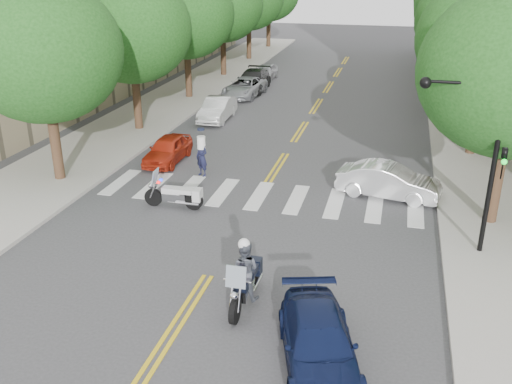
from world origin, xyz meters
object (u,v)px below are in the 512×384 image
(motorcycle_police, at_px, (245,274))
(motorcycle_parked, at_px, (178,195))
(officer_standing, at_px, (202,157))
(sedan_blue, at_px, (319,343))
(convertible, at_px, (389,181))

(motorcycle_police, xyz_separation_m, motorcycle_parked, (-4.21, 5.66, -0.38))
(motorcycle_police, bearing_deg, motorcycle_parked, -53.07)
(motorcycle_police, height_order, officer_standing, motorcycle_police)
(motorcycle_parked, relative_size, sedan_blue, 0.57)
(convertible, relative_size, sedan_blue, 0.98)
(motorcycle_parked, relative_size, officer_standing, 1.35)
(officer_standing, distance_m, sedan_blue, 13.26)
(motorcycle_parked, xyz_separation_m, sedan_blue, (6.60, -7.78, 0.08))
(convertible, bearing_deg, officer_standing, 97.34)
(motorcycle_police, height_order, convertible, motorcycle_police)
(officer_standing, height_order, convertible, officer_standing)
(motorcycle_police, relative_size, officer_standing, 1.43)
(officer_standing, distance_m, convertible, 8.10)
(sedan_blue, bearing_deg, motorcycle_police, 121.84)
(motorcycle_parked, xyz_separation_m, convertible, (7.81, 3.14, 0.14))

